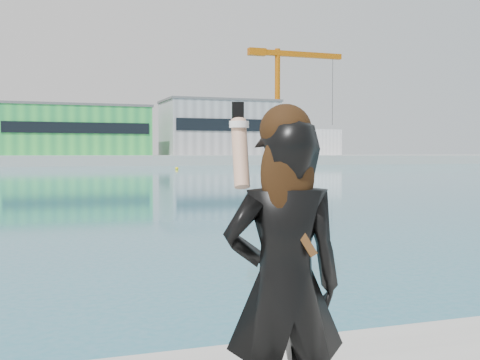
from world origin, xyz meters
The scene contains 8 objects.
far_quay centered at (0.00, 130.00, 1.00)m, with size 320.00×40.00×2.00m, color #9E9E99.
warehouse_green centered at (8.00, 127.98, 7.26)m, with size 30.60×16.36×10.50m.
warehouse_grey_right centered at (40.00, 127.98, 8.26)m, with size 25.50×15.35×12.50m.
ancillary_shed centered at (62.00, 126.00, 5.00)m, with size 12.00×10.00×6.00m, color silver.
dock_crane centered at (53.20, 122.00, 15.07)m, with size 23.00×4.00×24.00m.
flagpole_right centered at (22.09, 121.00, 6.54)m, with size 1.28×0.16×8.00m.
buoy_near centered at (19.32, 83.52, 0.00)m, with size 0.50×0.50×0.50m, color yellow.
woman centered at (-0.50, -0.84, 1.76)m, with size 0.72×0.54×1.89m.
Camera 1 is at (-1.77, -3.74, 2.41)m, focal length 45.00 mm.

